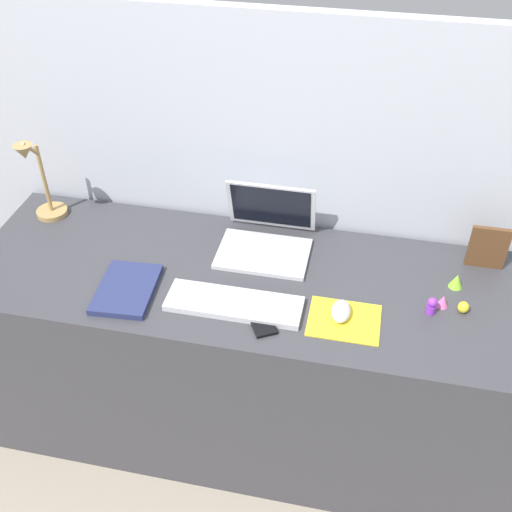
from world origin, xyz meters
The scene contains 15 objects.
ground_plane centered at (0.00, 0.00, 0.00)m, with size 6.00×6.00×0.00m, color gray.
back_wall centered at (0.00, 0.35, 0.73)m, with size 3.07×0.05×1.47m, color #B2B7C1.
desk centered at (0.00, 0.00, 0.37)m, with size 1.87×0.62×0.74m, color #38383D.
laptop centered at (0.00, 0.18, 0.79)m, with size 0.30×0.27×0.21m.
keyboard centered at (-0.04, -0.14, 0.75)m, with size 0.41×0.13×0.02m, color silver.
mousepad centered at (0.29, -0.13, 0.74)m, with size 0.21×0.17×0.00m, color yellow.
mouse centered at (0.28, -0.12, 0.76)m, with size 0.06×0.10×0.03m, color silver.
cell_phone centered at (0.05, -0.19, 0.74)m, with size 0.06×0.13×0.01m, color black.
desk_lamp centered at (-0.79, 0.16, 0.89)m, with size 0.11×0.16×0.33m.
notebook_pad centered at (-0.38, -0.14, 0.75)m, with size 0.17×0.24×0.02m, color navy.
picture_frame centered at (0.71, 0.21, 0.81)m, with size 0.12×0.02×0.15m, color brown.
toy_figurine_pink centered at (0.57, -0.01, 0.76)m, with size 0.04×0.04×0.04m, color pink.
toy_figurine_yellow centered at (0.63, -0.02, 0.76)m, with size 0.03×0.03×0.04m, color yellow.
toy_figurine_purple centered at (0.54, -0.05, 0.77)m, with size 0.03×0.03×0.06m.
toy_figurine_lime centered at (0.62, 0.09, 0.76)m, with size 0.04×0.04×0.05m, color #8CDB33.
Camera 1 is at (0.31, -1.47, 2.03)m, focal length 43.67 mm.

